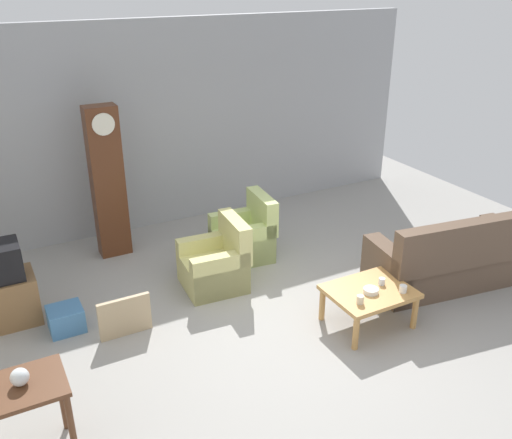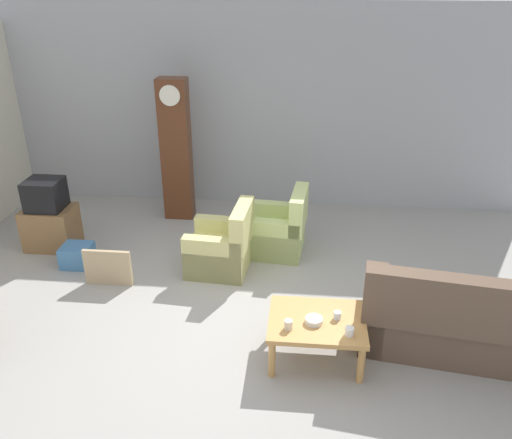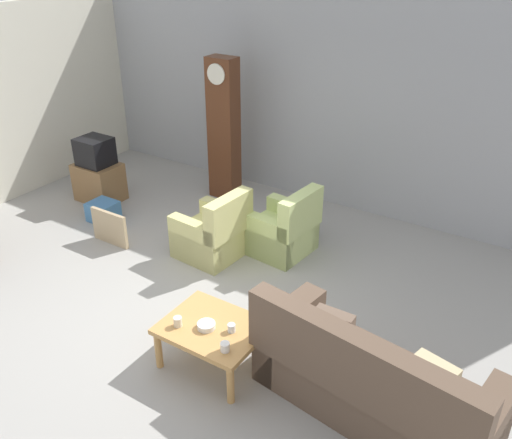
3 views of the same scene
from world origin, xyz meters
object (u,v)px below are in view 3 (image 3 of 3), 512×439
object	(u,v)px
couch_floral	(371,383)
cup_cream_tall	(178,322)
storage_box_blue	(103,211)
armchair_olive_far	(283,231)
coffee_table_wood	(213,331)
cup_blue_rimmed	(232,328)
armchair_olive_near	(213,235)
tv_crt	(95,151)
cup_white_porcelain	(225,347)
tv_stand_cabinet	(99,182)
bowl_white_stacked	(206,326)
framed_picture_leaning	(110,228)
grandfather_clock	(224,130)

from	to	relation	value
couch_floral	cup_cream_tall	size ratio (longest dim) A/B	22.74
storage_box_blue	armchair_olive_far	bearing A→B (deg)	13.64
coffee_table_wood	storage_box_blue	xyz separation A→B (m)	(-3.16, 1.55, -0.25)
couch_floral	cup_blue_rimmed	bearing A→B (deg)	-171.86
armchair_olive_near	coffee_table_wood	size ratio (longest dim) A/B	0.96
coffee_table_wood	tv_crt	world-z (taller)	tv_crt
storage_box_blue	cup_cream_tall	distance (m)	3.37
couch_floral	tv_crt	xyz separation A→B (m)	(-5.23, 1.80, 0.45)
cup_cream_tall	cup_blue_rimmed	bearing A→B (deg)	23.41
cup_blue_rimmed	cup_white_porcelain	bearing A→B (deg)	-67.61
couch_floral	tv_stand_cabinet	size ratio (longest dim) A/B	3.24
cup_cream_tall	tv_stand_cabinet	bearing A→B (deg)	147.37
cup_cream_tall	bowl_white_stacked	distance (m)	0.27
coffee_table_wood	cup_white_porcelain	xyz separation A→B (m)	(0.30, -0.22, 0.11)
armchair_olive_near	coffee_table_wood	distance (m)	2.03
coffee_table_wood	framed_picture_leaning	distance (m)	2.81
cup_white_porcelain	bowl_white_stacked	xyz separation A→B (m)	(-0.33, 0.16, -0.01)
tv_crt	armchair_olive_near	bearing A→B (deg)	-8.94
grandfather_clock	framed_picture_leaning	bearing A→B (deg)	-101.77
cup_blue_rimmed	bowl_white_stacked	size ratio (longest dim) A/B	0.47
armchair_olive_near	grandfather_clock	size ratio (longest dim) A/B	0.42
couch_floral	storage_box_blue	xyz separation A→B (m)	(-4.67, 1.33, -0.21)
coffee_table_wood	tv_crt	size ratio (longest dim) A/B	2.00
cup_cream_tall	cup_white_porcelain	bearing A→B (deg)	-4.17
cup_white_porcelain	cup_blue_rimmed	xyz separation A→B (m)	(-0.10, 0.25, -0.00)
armchair_olive_far	coffee_table_wood	world-z (taller)	armchair_olive_far
armchair_olive_near	tv_stand_cabinet	size ratio (longest dim) A/B	1.35
cup_white_porcelain	armchair_olive_near	bearing A→B (deg)	129.20
framed_picture_leaning	cup_cream_tall	bearing A→B (deg)	-29.58
bowl_white_stacked	tv_crt	bearing A→B (deg)	150.53
tv_stand_cabinet	cup_cream_tall	distance (m)	4.08
storage_box_blue	coffee_table_wood	bearing A→B (deg)	-26.11
cup_cream_tall	storage_box_blue	bearing A→B (deg)	149.08
coffee_table_wood	tv_stand_cabinet	distance (m)	4.23
armchair_olive_near	bowl_white_stacked	xyz separation A→B (m)	(1.17, -1.69, 0.18)
storage_box_blue	cup_white_porcelain	distance (m)	3.90
grandfather_clock	tv_crt	size ratio (longest dim) A/B	4.56
cup_white_porcelain	bowl_white_stacked	size ratio (longest dim) A/B	0.50
couch_floral	cup_cream_tall	world-z (taller)	couch_floral
tv_stand_cabinet	armchair_olive_far	bearing A→B (deg)	2.98
couch_floral	bowl_white_stacked	distance (m)	1.58
tv_crt	cup_white_porcelain	bearing A→B (deg)	-29.19
armchair_olive_far	storage_box_blue	xyz separation A→B (m)	(-2.65, -0.64, -0.16)
grandfather_clock	cup_white_porcelain	xyz separation A→B (m)	(2.44, -3.42, -0.59)
armchair_olive_far	tv_crt	world-z (taller)	tv_crt
grandfather_clock	storage_box_blue	size ratio (longest dim) A/B	5.64
armchair_olive_near	grandfather_clock	world-z (taller)	grandfather_clock
grandfather_clock	cup_white_porcelain	size ratio (longest dim) A/B	24.99
grandfather_clock	couch_floral	bearing A→B (deg)	-39.21
storage_box_blue	cup_white_porcelain	world-z (taller)	cup_white_porcelain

